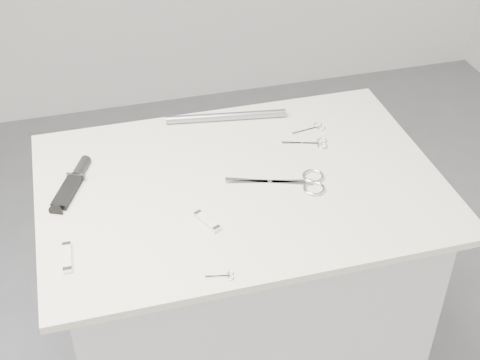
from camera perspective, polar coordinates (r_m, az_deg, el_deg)
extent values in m
cube|color=silver|center=(1.99, 0.03, -10.95)|extent=(0.90, 0.60, 0.90)
cube|color=beige|center=(1.67, 0.03, -0.41)|extent=(1.00, 0.70, 0.02)
cube|color=silver|center=(1.67, 2.56, -0.16)|extent=(0.21, 0.10, 0.00)
cylinder|color=silver|center=(1.66, 2.56, -0.13)|extent=(0.01, 0.01, 0.01)
torus|color=silver|center=(1.69, 6.25, 0.34)|extent=(0.06, 0.06, 0.01)
torus|color=silver|center=(1.65, 6.34, -0.72)|extent=(0.06, 0.06, 0.01)
cube|color=silver|center=(1.81, 5.31, 3.15)|extent=(0.11, 0.05, 0.00)
cylinder|color=silver|center=(1.81, 5.31, 3.17)|extent=(0.01, 0.01, 0.00)
torus|color=silver|center=(1.83, 7.01, 3.34)|extent=(0.03, 0.03, 0.00)
torus|color=silver|center=(1.80, 7.05, 2.89)|extent=(0.03, 0.03, 0.00)
cube|color=silver|center=(1.87, 5.65, 4.25)|extent=(0.09, 0.03, 0.00)
cylinder|color=silver|center=(1.87, 5.65, 4.27)|extent=(0.00, 0.00, 0.00)
torus|color=silver|center=(1.89, 6.66, 4.71)|extent=(0.02, 0.02, 0.00)
torus|color=silver|center=(1.88, 6.97, 4.40)|extent=(0.02, 0.02, 0.00)
cube|color=silver|center=(1.42, -1.89, -8.21)|extent=(0.05, 0.02, 0.00)
cylinder|color=silver|center=(1.42, -1.89, -8.19)|extent=(0.00, 0.00, 0.00)
torus|color=silver|center=(1.43, -0.81, -7.99)|extent=(0.01, 0.01, 0.00)
torus|color=silver|center=(1.42, -0.78, -8.35)|extent=(0.01, 0.01, 0.00)
cube|color=black|center=(1.68, -14.51, -1.00)|extent=(0.08, 0.13, 0.01)
cube|color=gray|center=(1.72, -13.81, 0.27)|extent=(0.04, 0.02, 0.02)
cylinder|color=black|center=(1.75, -13.39, 0.99)|extent=(0.05, 0.08, 0.03)
cube|color=silver|center=(1.50, -14.53, -6.41)|extent=(0.02, 0.09, 0.01)
cube|color=silver|center=(1.53, -14.57, -5.39)|extent=(0.02, 0.01, 0.01)
cube|color=silver|center=(1.47, -14.50, -7.45)|extent=(0.02, 0.01, 0.01)
cube|color=silver|center=(1.54, -2.84, -3.56)|extent=(0.05, 0.08, 0.01)
cube|color=silver|center=(1.57, -3.63, -2.90)|extent=(0.02, 0.02, 0.01)
cube|color=silver|center=(1.52, -2.03, -4.21)|extent=(0.02, 0.02, 0.01)
cylinder|color=gray|center=(1.90, -1.19, 5.44)|extent=(0.34, 0.07, 0.02)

